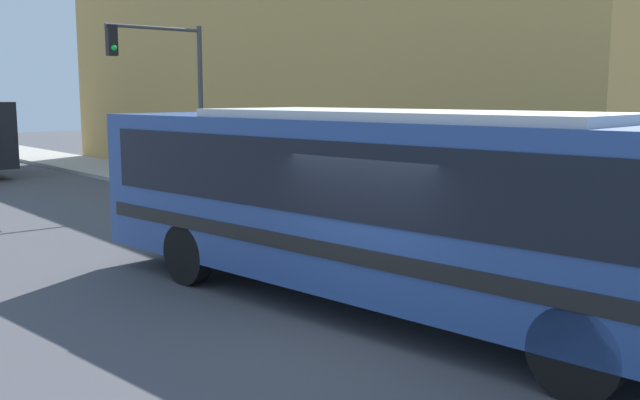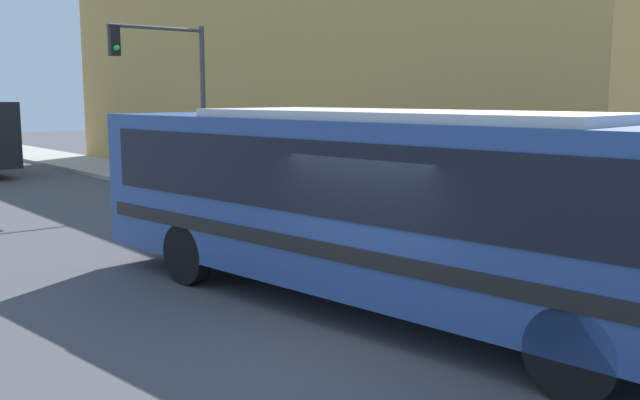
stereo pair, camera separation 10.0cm
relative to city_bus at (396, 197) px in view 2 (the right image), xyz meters
name	(u,v)px [view 2 (the right image)]	position (x,y,z in m)	size (l,w,h in m)	color
ground_plane	(382,332)	(-0.74, -0.48, -1.82)	(120.00, 120.00, 0.00)	#47474C
sidewalk	(145,175)	(5.39, 19.52, -1.74)	(3.24, 70.00, 0.15)	#A8A399
building_facade	(299,70)	(10.01, 15.14, 2.50)	(6.00, 29.26, 8.63)	tan
city_bus	(396,197)	(0.00, 0.00, 0.00)	(3.90, 12.36, 3.11)	#2D4C8C
fire_hydrant	(440,222)	(4.36, 2.88, -1.28)	(0.26, 0.35, 0.77)	gold
traffic_light_pole	(172,79)	(3.41, 13.26, 2.03)	(3.28, 0.35, 5.40)	#47474C
parking_meter	(255,171)	(4.36, 10.10, -0.73)	(0.14, 0.14, 1.38)	#47474C
pedestrian_near_corner	(412,182)	(5.92, 5.17, -0.72)	(0.34, 0.34, 1.84)	#23283D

